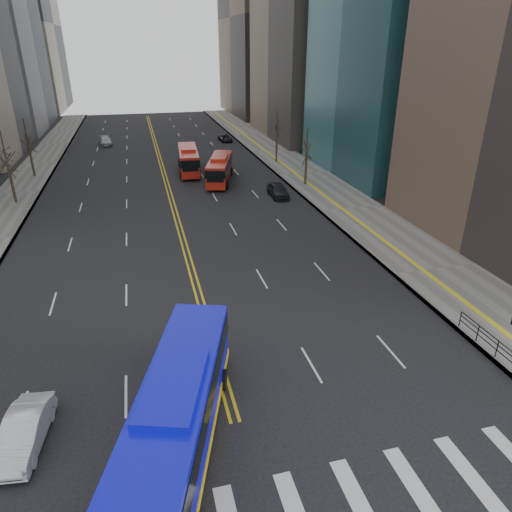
# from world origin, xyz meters

# --- Properties ---
(sidewalk_right) EXTENTS (7.00, 130.00, 0.15)m
(sidewalk_right) POSITION_xyz_m (17.50, 45.00, 0.07)
(sidewalk_right) COLOR slate
(sidewalk_right) RESTS_ON ground
(sidewalk_left) EXTENTS (5.00, 130.00, 0.15)m
(sidewalk_left) POSITION_xyz_m (-16.50, 45.00, 0.07)
(sidewalk_left) COLOR slate
(sidewalk_left) RESTS_ON ground
(centerline) EXTENTS (0.55, 100.00, 0.01)m
(centerline) POSITION_xyz_m (0.00, 55.00, 0.01)
(centerline) COLOR gold
(centerline) RESTS_ON ground
(pedestrian_railing) EXTENTS (0.06, 6.06, 1.02)m
(pedestrian_railing) POSITION_xyz_m (14.30, 6.00, 0.82)
(pedestrian_railing) COLOR black
(pedestrian_railing) RESTS_ON sidewalk_right
(street_trees) EXTENTS (35.20, 47.20, 7.60)m
(street_trees) POSITION_xyz_m (-7.18, 34.55, 4.87)
(street_trees) COLOR #31281E
(street_trees) RESTS_ON ground
(blue_bus) EXTENTS (6.36, 12.67, 3.62)m
(blue_bus) POSITION_xyz_m (-2.56, 4.00, 1.90)
(blue_bus) COLOR #0D0FCC
(blue_bus) RESTS_ON ground
(red_bus_near) EXTENTS (4.95, 10.07, 3.15)m
(red_bus_near) POSITION_xyz_m (6.43, 44.05, 1.76)
(red_bus_near) COLOR #AE1F12
(red_bus_near) RESTS_ON ground
(red_bus_far) EXTENTS (3.14, 10.34, 3.26)m
(red_bus_far) POSITION_xyz_m (3.32, 49.76, 1.82)
(red_bus_far) COLOR #AE1F12
(red_bus_far) RESTS_ON ground
(car_white) EXTENTS (2.01, 4.38, 1.39)m
(car_white) POSITION_xyz_m (-8.68, 6.00, 0.70)
(car_white) COLOR silver
(car_white) RESTS_ON ground
(car_dark_mid) EXTENTS (1.85, 4.41, 1.49)m
(car_dark_mid) POSITION_xyz_m (11.50, 36.46, 0.74)
(car_dark_mid) COLOR black
(car_dark_mid) RESTS_ON ground
(car_silver) EXTENTS (2.36, 4.73, 1.32)m
(car_silver) POSITION_xyz_m (-8.11, 71.16, 0.66)
(car_silver) COLOR #A7A8AD
(car_silver) RESTS_ON ground
(car_dark_far) EXTENTS (2.12, 4.17, 1.13)m
(car_dark_far) POSITION_xyz_m (11.92, 69.31, 0.56)
(car_dark_far) COLOR black
(car_dark_far) RESTS_ON ground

